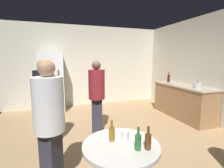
% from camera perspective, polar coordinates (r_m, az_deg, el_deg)
% --- Properties ---
extents(ground_plane, '(5.20, 5.20, 0.10)m').
position_cam_1_polar(ground_plane, '(3.58, -0.61, -18.78)').
color(ground_plane, '#9E7C56').
extents(wall_back, '(5.32, 0.06, 2.70)m').
position_cam_1_polar(wall_back, '(5.74, -8.95, 6.12)').
color(wall_back, beige).
rests_on(wall_back, ground_plane).
extents(wall_side_right, '(0.06, 5.20, 2.70)m').
position_cam_1_polar(wall_side_right, '(4.72, 31.42, 4.40)').
color(wall_side_right, beige).
rests_on(wall_side_right, ground_plane).
extents(refrigerator, '(0.70, 0.68, 1.80)m').
position_cam_1_polar(refrigerator, '(5.26, -20.30, 0.53)').
color(refrigerator, white).
rests_on(refrigerator, ground_plane).
extents(kitchen_counter, '(0.64, 1.82, 0.90)m').
position_cam_1_polar(kitchen_counter, '(4.95, 23.35, -5.43)').
color(kitchen_counter, olive).
rests_on(kitchen_counter, ground_plane).
extents(kettle, '(0.24, 0.17, 0.18)m').
position_cam_1_polar(kettle, '(4.47, 27.54, -0.37)').
color(kettle, '#B2B2B7').
rests_on(kettle, kitchen_counter).
extents(wine_bottle_on_counter, '(0.08, 0.08, 0.31)m').
position_cam_1_polar(wine_bottle_on_counter, '(5.31, 19.11, 1.94)').
color(wine_bottle_on_counter, '#3F141E').
rests_on(wine_bottle_on_counter, kitchen_counter).
extents(foreground_table, '(0.80, 0.80, 0.73)m').
position_cam_1_polar(foreground_table, '(1.85, 3.12, -22.98)').
color(foreground_table, beige).
rests_on(foreground_table, ground_plane).
extents(beer_bottle_amber, '(0.06, 0.06, 0.23)m').
position_cam_1_polar(beer_bottle_amber, '(1.82, -0.06, -16.74)').
color(beer_bottle_amber, '#8C5919').
rests_on(beer_bottle_amber, foreground_table).
extents(beer_bottle_brown, '(0.06, 0.06, 0.23)m').
position_cam_1_polar(beer_bottle_brown, '(1.71, 12.42, -18.78)').
color(beer_bottle_brown, '#593314').
rests_on(beer_bottle_brown, foreground_table).
extents(beer_bottle_green, '(0.06, 0.06, 0.23)m').
position_cam_1_polar(beer_bottle_green, '(1.68, 9.06, -19.19)').
color(beer_bottle_green, '#26662D').
rests_on(beer_bottle_green, foreground_table).
extents(plastic_cup_white, '(0.08, 0.08, 0.11)m').
position_cam_1_polar(plastic_cup_white, '(1.83, 4.57, -17.61)').
color(plastic_cup_white, white).
rests_on(plastic_cup_white, foreground_table).
extents(person_in_black_shirt, '(0.43, 0.43, 1.60)m').
position_cam_1_polar(person_in_black_shirt, '(3.07, -22.32, -4.53)').
color(person_in_black_shirt, '#2D2D38').
rests_on(person_in_black_shirt, ground_plane).
extents(person_in_white_shirt, '(0.47, 0.47, 1.60)m').
position_cam_1_polar(person_in_white_shirt, '(2.02, -20.95, -11.30)').
color(person_in_white_shirt, '#2D2D38').
rests_on(person_in_white_shirt, ground_plane).
extents(person_in_maroon_shirt, '(0.41, 0.41, 1.56)m').
position_cam_1_polar(person_in_maroon_shirt, '(3.46, -5.34, -2.85)').
color(person_in_maroon_shirt, '#2D2D38').
rests_on(person_in_maroon_shirt, ground_plane).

